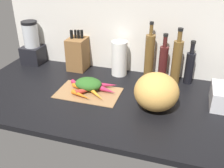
# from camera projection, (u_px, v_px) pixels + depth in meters

# --- Properties ---
(ground_plane) EXTENTS (1.70, 0.80, 0.03)m
(ground_plane) POSITION_uv_depth(u_px,v_px,m) (113.00, 99.00, 1.46)
(ground_plane) COLOR black
(wall_back) EXTENTS (1.70, 0.03, 0.60)m
(wall_back) POSITION_uv_depth(u_px,v_px,m) (131.00, 27.00, 1.64)
(wall_back) COLOR silver
(wall_back) RESTS_ON ground_plane
(cutting_board) EXTENTS (0.36, 0.22, 0.01)m
(cutting_board) POSITION_uv_depth(u_px,v_px,m) (89.00, 92.00, 1.49)
(cutting_board) COLOR #997047
(cutting_board) RESTS_ON ground_plane
(carrot_0) EXTENTS (0.14, 0.13, 0.03)m
(carrot_0) POSITION_uv_depth(u_px,v_px,m) (95.00, 93.00, 1.44)
(carrot_0) COLOR orange
(carrot_0) RESTS_ON cutting_board
(carrot_1) EXTENTS (0.15, 0.10, 0.02)m
(carrot_1) POSITION_uv_depth(u_px,v_px,m) (80.00, 86.00, 1.53)
(carrot_1) COLOR #B2264C
(carrot_1) RESTS_ON cutting_board
(carrot_2) EXTENTS (0.10, 0.06, 0.03)m
(carrot_2) POSITION_uv_depth(u_px,v_px,m) (108.00, 90.00, 1.47)
(carrot_2) COLOR #B2264C
(carrot_2) RESTS_ON cutting_board
(carrot_3) EXTENTS (0.14, 0.13, 0.03)m
(carrot_3) POSITION_uv_depth(u_px,v_px,m) (89.00, 89.00, 1.48)
(carrot_3) COLOR red
(carrot_3) RESTS_ON cutting_board
(carrot_4) EXTENTS (0.14, 0.08, 0.03)m
(carrot_4) POSITION_uv_depth(u_px,v_px,m) (81.00, 95.00, 1.43)
(carrot_4) COLOR orange
(carrot_4) RESTS_ON cutting_board
(carrot_5) EXTENTS (0.10, 0.07, 0.02)m
(carrot_5) POSITION_uv_depth(u_px,v_px,m) (79.00, 88.00, 1.51)
(carrot_5) COLOR orange
(carrot_5) RESTS_ON cutting_board
(carrot_6) EXTENTS (0.12, 0.07, 0.03)m
(carrot_6) POSITION_uv_depth(u_px,v_px,m) (108.00, 85.00, 1.53)
(carrot_6) COLOR #B2264C
(carrot_6) RESTS_ON cutting_board
(carrot_greens_pile) EXTENTS (0.16, 0.12, 0.07)m
(carrot_greens_pile) POSITION_uv_depth(u_px,v_px,m) (88.00, 84.00, 1.51)
(carrot_greens_pile) COLOR #2D6023
(carrot_greens_pile) RESTS_ON cutting_board
(winter_squash) EXTENTS (0.23, 0.23, 0.19)m
(winter_squash) POSITION_uv_depth(u_px,v_px,m) (156.00, 92.00, 1.31)
(winter_squash) COLOR gold
(winter_squash) RESTS_ON ground_plane
(knife_block) EXTENTS (0.12, 0.17, 0.27)m
(knife_block) POSITION_uv_depth(u_px,v_px,m) (79.00, 53.00, 1.76)
(knife_block) COLOR brown
(knife_block) RESTS_ON ground_plane
(blender_appliance) EXTENTS (0.14, 0.14, 0.30)m
(blender_appliance) POSITION_uv_depth(u_px,v_px,m) (32.00, 45.00, 1.83)
(blender_appliance) COLOR black
(blender_appliance) RESTS_ON ground_plane
(paper_towel_roll) EXTENTS (0.10, 0.10, 0.23)m
(paper_towel_roll) POSITION_uv_depth(u_px,v_px,m) (119.00, 58.00, 1.66)
(paper_towel_roll) COLOR white
(paper_towel_roll) RESTS_ON ground_plane
(bottle_0) EXTENTS (0.06, 0.06, 0.36)m
(bottle_0) POSITION_uv_depth(u_px,v_px,m) (149.00, 56.00, 1.61)
(bottle_0) COLOR brown
(bottle_0) RESTS_ON ground_plane
(bottle_1) EXTENTS (0.05, 0.05, 0.30)m
(bottle_1) POSITION_uv_depth(u_px,v_px,m) (163.00, 62.00, 1.59)
(bottle_1) COLOR #471919
(bottle_1) RESTS_ON ground_plane
(bottle_2) EXTENTS (0.06, 0.06, 0.35)m
(bottle_2) POSITION_uv_depth(u_px,v_px,m) (177.00, 61.00, 1.54)
(bottle_2) COLOR brown
(bottle_2) RESTS_ON ground_plane
(bottle_3) EXTENTS (0.05, 0.05, 0.27)m
(bottle_3) POSITION_uv_depth(u_px,v_px,m) (190.00, 67.00, 1.56)
(bottle_3) COLOR black
(bottle_3) RESTS_ON ground_plane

